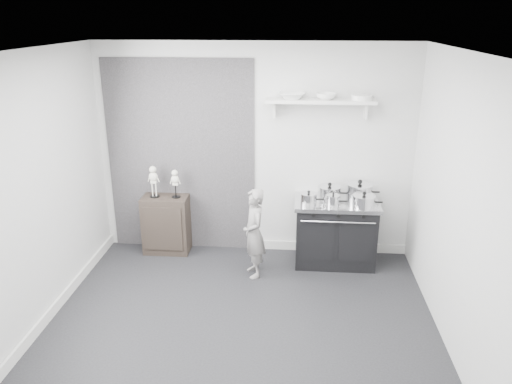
% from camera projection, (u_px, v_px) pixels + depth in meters
% --- Properties ---
extents(ground, '(4.00, 4.00, 0.00)m').
position_uv_depth(ground, '(240.00, 325.00, 5.09)').
color(ground, black).
rests_on(ground, ground).
extents(room_shell, '(4.02, 3.62, 2.71)m').
position_uv_depth(room_shell, '(230.00, 167.00, 4.69)').
color(room_shell, silver).
rests_on(room_shell, ground).
extents(wall_shelf, '(1.30, 0.26, 0.24)m').
position_uv_depth(wall_shelf, '(320.00, 102.00, 5.93)').
color(wall_shelf, silver).
rests_on(wall_shelf, room_shell).
extents(stove, '(1.03, 0.64, 0.83)m').
position_uv_depth(stove, '(335.00, 232.00, 6.26)').
color(stove, black).
rests_on(stove, ground).
extents(side_cabinet, '(0.59, 0.34, 0.77)m').
position_uv_depth(side_cabinet, '(166.00, 224.00, 6.56)').
color(side_cabinet, black).
rests_on(side_cabinet, ground).
extents(child, '(0.38, 0.46, 1.10)m').
position_uv_depth(child, '(254.00, 233.00, 5.90)').
color(child, gray).
rests_on(child, ground).
extents(pot_front_left, '(0.29, 0.20, 0.17)m').
position_uv_depth(pot_front_left, '(309.00, 198.00, 6.02)').
color(pot_front_left, silver).
rests_on(pot_front_left, stove).
extents(pot_back_left, '(0.37, 0.29, 0.20)m').
position_uv_depth(pot_back_left, '(329.00, 192.00, 6.20)').
color(pot_back_left, silver).
rests_on(pot_back_left, stove).
extents(pot_back_right, '(0.41, 0.33, 0.24)m').
position_uv_depth(pot_back_right, '(359.00, 191.00, 6.19)').
color(pot_back_right, silver).
rests_on(pot_back_right, stove).
extents(pot_front_right, '(0.36, 0.27, 0.20)m').
position_uv_depth(pot_front_right, '(364.00, 201.00, 5.91)').
color(pot_front_right, silver).
rests_on(pot_front_right, stove).
extents(pot_front_center, '(0.25, 0.16, 0.16)m').
position_uv_depth(pot_front_center, '(333.00, 200.00, 5.95)').
color(pot_front_center, silver).
rests_on(pot_front_center, stove).
extents(skeleton_full, '(0.13, 0.09, 0.48)m').
position_uv_depth(skeleton_full, '(153.00, 179.00, 6.36)').
color(skeleton_full, beige).
rests_on(skeleton_full, side_cabinet).
extents(skeleton_torso, '(0.12, 0.08, 0.43)m').
position_uv_depth(skeleton_torso, '(175.00, 182.00, 6.35)').
color(skeleton_torso, beige).
rests_on(skeleton_torso, side_cabinet).
extents(bowl_large, '(0.31, 0.31, 0.08)m').
position_uv_depth(bowl_large, '(292.00, 96.00, 5.92)').
color(bowl_large, white).
rests_on(bowl_large, wall_shelf).
extents(bowl_small, '(0.24, 0.24, 0.07)m').
position_uv_depth(bowl_small, '(326.00, 96.00, 5.89)').
color(bowl_small, white).
rests_on(bowl_small, wall_shelf).
extents(plate_stack, '(0.25, 0.25, 0.06)m').
position_uv_depth(plate_stack, '(362.00, 97.00, 5.86)').
color(plate_stack, white).
rests_on(plate_stack, wall_shelf).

